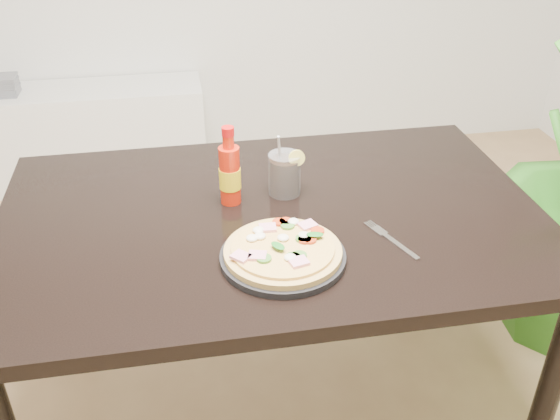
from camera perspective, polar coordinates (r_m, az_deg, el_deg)
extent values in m
cube|color=black|center=(1.62, -0.75, -0.85)|extent=(1.40, 0.90, 0.04)
cylinder|color=black|center=(1.79, 23.16, -15.74)|extent=(0.06, 0.06, 0.71)
cylinder|color=black|center=(2.18, -19.37, -5.36)|extent=(0.06, 0.06, 0.71)
cylinder|color=black|center=(2.31, 13.56, -2.15)|extent=(0.06, 0.06, 0.71)
cylinder|color=black|center=(1.43, 0.26, -4.31)|extent=(0.29, 0.29, 0.02)
cylinder|color=tan|center=(1.42, 0.26, -3.82)|extent=(0.27, 0.27, 0.01)
cylinder|color=tan|center=(1.42, 0.26, -3.48)|extent=(0.24, 0.24, 0.01)
cube|color=pink|center=(1.49, 2.54, -1.38)|extent=(0.05, 0.05, 0.01)
cube|color=pink|center=(1.38, -3.58, -4.25)|extent=(0.05, 0.05, 0.01)
cube|color=pink|center=(1.38, -2.09, -4.19)|extent=(0.05, 0.04, 0.01)
cube|color=pink|center=(1.36, 1.73, -4.76)|extent=(0.05, 0.04, 0.01)
cube|color=pink|center=(1.48, -1.14, -1.62)|extent=(0.04, 0.04, 0.01)
cylinder|color=#B23113|center=(1.43, 2.26, -2.74)|extent=(0.03, 0.03, 0.01)
cylinder|color=#B23113|center=(1.50, 0.53, -1.05)|extent=(0.03, 0.03, 0.01)
cylinder|color=#B23113|center=(1.50, -0.11, -1.11)|extent=(0.03, 0.03, 0.01)
cylinder|color=#B23113|center=(1.47, 3.46, -1.91)|extent=(0.03, 0.03, 0.01)
cylinder|color=#B23113|center=(1.44, 2.72, -2.74)|extent=(0.03, 0.03, 0.01)
cylinder|color=#42812B|center=(1.37, -1.48, -4.45)|extent=(0.03, 0.03, 0.01)
cylinder|color=#42812B|center=(1.38, 1.78, -4.18)|extent=(0.03, 0.03, 0.01)
cylinder|color=#42812B|center=(1.48, 0.70, -1.43)|extent=(0.03, 0.03, 0.01)
cylinder|color=#42812B|center=(1.38, 1.20, -4.33)|extent=(0.03, 0.03, 0.01)
cylinder|color=#42812B|center=(1.44, 2.10, -2.62)|extent=(0.03, 0.03, 0.01)
ellipsoid|color=white|center=(1.44, -2.57, -2.58)|extent=(0.03, 0.03, 0.01)
ellipsoid|color=white|center=(1.44, 0.28, -2.55)|extent=(0.03, 0.03, 0.01)
ellipsoid|color=white|center=(1.45, -1.85, -2.39)|extent=(0.03, 0.03, 0.01)
ellipsoid|color=white|center=(1.47, -1.99, -1.85)|extent=(0.03, 0.03, 0.01)
ellipsoid|color=white|center=(1.38, 0.94, -4.37)|extent=(0.03, 0.03, 0.01)
ellipsoid|color=white|center=(1.45, 2.21, -2.31)|extent=(0.03, 0.03, 0.01)
ellipsoid|color=white|center=(1.50, 1.23, -1.06)|extent=(0.03, 0.03, 0.01)
ellipsoid|color=#1A701E|center=(1.44, 3.22, -2.24)|extent=(0.04, 0.03, 0.00)
ellipsoid|color=#1A701E|center=(1.40, -0.19, -3.27)|extent=(0.04, 0.05, 0.00)
cylinder|color=red|center=(1.63, -4.60, 3.17)|extent=(0.07, 0.07, 0.16)
cylinder|color=yellow|center=(1.63, -4.59, 2.93)|extent=(0.06, 0.06, 0.06)
cylinder|color=red|center=(1.58, -4.75, 6.25)|extent=(0.03, 0.03, 0.03)
cylinder|color=red|center=(1.57, -4.79, 7.18)|extent=(0.03, 0.03, 0.02)
cylinder|color=black|center=(1.68, 0.42, 3.10)|extent=(0.08, 0.08, 0.10)
cylinder|color=silver|center=(1.67, 0.42, 3.32)|extent=(0.09, 0.09, 0.11)
cylinder|color=#F2E059|center=(1.64, 1.54, 4.77)|extent=(0.04, 0.01, 0.04)
cylinder|color=#B2B2B7|center=(1.67, 0.02, 4.46)|extent=(0.03, 0.06, 0.17)
cube|color=silver|center=(1.50, 10.99, -3.32)|extent=(0.06, 0.12, 0.00)
cube|color=silver|center=(1.55, 9.06, -1.90)|extent=(0.04, 0.05, 0.00)
cube|color=silver|center=(1.57, 8.05, -1.44)|extent=(0.01, 0.03, 0.00)
cube|color=silver|center=(1.57, 8.22, -1.38)|extent=(0.01, 0.03, 0.00)
cube|color=silver|center=(1.57, 8.39, -1.32)|extent=(0.01, 0.03, 0.00)
cube|color=silver|center=(1.58, 8.56, -1.25)|extent=(0.01, 0.03, 0.00)
cube|color=white|center=(3.41, -18.89, 6.38)|extent=(1.40, 0.34, 0.50)
cube|color=slate|center=(3.35, -23.92, 9.68)|extent=(0.14, 0.12, 0.01)
cube|color=slate|center=(3.35, -23.96, 9.85)|extent=(0.14, 0.12, 0.01)
cube|color=slate|center=(3.35, -24.00, 10.01)|extent=(0.14, 0.12, 0.01)
cube|color=slate|center=(3.34, -24.04, 10.18)|extent=(0.14, 0.12, 0.01)
cube|color=slate|center=(3.34, -24.07, 10.35)|extent=(0.14, 0.12, 0.01)
cube|color=slate|center=(3.34, -24.11, 10.51)|extent=(0.14, 0.12, 0.01)
cube|color=slate|center=(3.33, -24.15, 10.68)|extent=(0.14, 0.12, 0.01)
cube|color=slate|center=(3.33, -24.19, 10.85)|extent=(0.14, 0.12, 0.01)
cube|color=slate|center=(3.33, -24.23, 11.01)|extent=(0.14, 0.12, 0.01)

